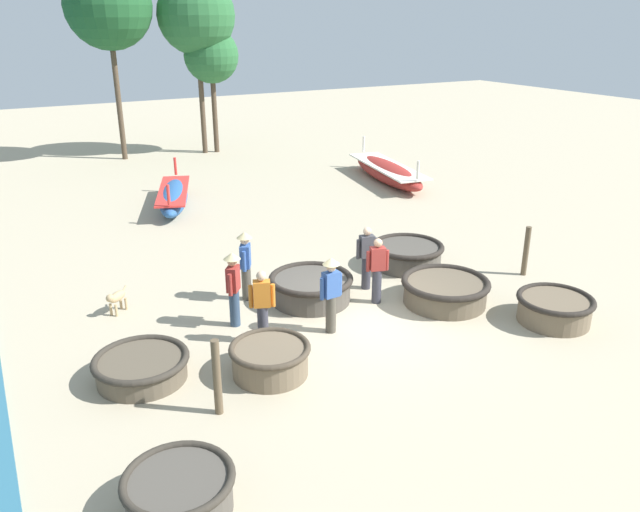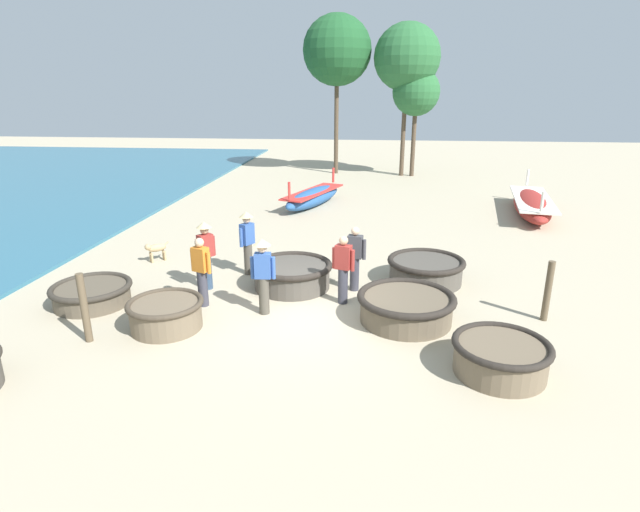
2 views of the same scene
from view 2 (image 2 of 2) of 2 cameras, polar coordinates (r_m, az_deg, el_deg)
ground_plane at (r=10.94m, az=-1.52°, el=-6.29°), size 80.00×80.00×0.00m
coracle_front_left at (r=12.67m, az=11.99°, el=-1.50°), size 1.92×1.92×0.63m
coracle_upturned at (r=12.29m, az=-24.63°, el=-3.87°), size 1.76×1.76×0.48m
coracle_nearest at (r=9.07m, az=19.94°, el=-10.71°), size 1.65×1.65×0.60m
coracle_far_right at (r=10.52m, az=-17.20°, el=-6.26°), size 1.52×1.52×0.60m
coracle_weathered at (r=10.50m, az=9.80°, el=-5.69°), size 2.04×2.04×0.60m
coracle_tilted at (r=12.11m, az=-3.22°, el=-2.05°), size 1.97×1.97×0.63m
long_boat_blue_hull at (r=20.81m, az=-0.78°, el=6.77°), size 2.35×4.43×1.32m
long_boat_ochre_hull at (r=21.00m, az=23.04°, el=5.45°), size 2.26×5.74×1.37m
fisherman_standing_left at (r=12.91m, az=-8.31°, el=1.96°), size 0.36×0.47×1.67m
fisherman_by_coracle at (r=12.11m, az=-12.93°, el=0.57°), size 0.38×0.44×1.67m
fisherman_standing_right at (r=11.05m, az=2.67°, el=-1.37°), size 0.51×0.32×1.57m
fisherman_hauling at (r=11.79m, az=4.00°, el=-0.11°), size 0.52×0.28×1.57m
fisherman_with_hat at (r=11.20m, az=-13.40°, el=-1.59°), size 0.50×0.33×1.57m
fisherman_crouching at (r=10.54m, az=-6.53°, el=-1.77°), size 0.53×0.36×1.67m
dog at (r=14.66m, az=-18.28°, el=0.80°), size 0.54×0.50×0.55m
mooring_post_shoreline at (r=10.39m, az=-25.34°, el=-5.41°), size 0.14×0.14×1.38m
mooring_post_inland at (r=11.28m, az=24.59°, el=-3.68°), size 0.14×0.14×1.30m
tree_rightmost at (r=28.59m, az=10.94°, el=17.88°), size 2.53×2.53×5.77m
tree_right_mid at (r=28.67m, az=9.93°, el=21.44°), size 3.51×3.51×8.01m
tree_leftmost at (r=29.18m, az=1.96°, el=22.41°), size 3.74×3.74×8.52m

